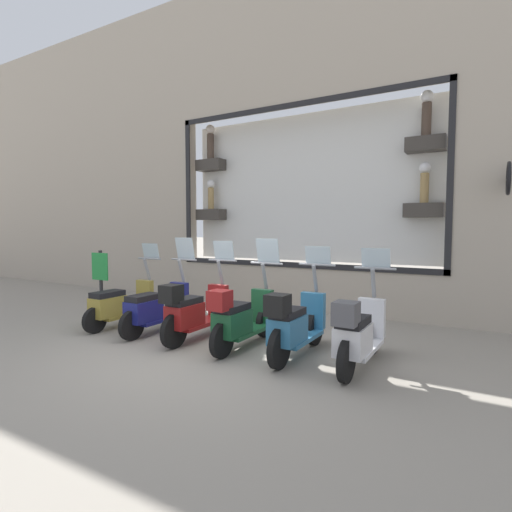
{
  "coord_description": "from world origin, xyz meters",
  "views": [
    {
      "loc": [
        -4.81,
        -3.7,
        1.86
      ],
      "look_at": [
        1.79,
        0.11,
        1.33
      ],
      "focal_mm": 28.0,
      "sensor_mm": 36.0,
      "label": 1
    }
  ],
  "objects_px": {
    "scooter_teal_1": "(295,325)",
    "shop_sign_post": "(101,283)",
    "scooter_olive_5": "(120,305)",
    "scooter_green_2": "(240,318)",
    "scooter_white_0": "(358,334)",
    "scooter_red_3": "(194,312)",
    "scooter_navy_4": "(156,309)"
  },
  "relations": [
    {
      "from": "scooter_red_3",
      "to": "scooter_navy_4",
      "type": "xyz_separation_m",
      "value": [
        0.06,
        0.91,
        -0.05
      ]
    },
    {
      "from": "scooter_teal_1",
      "to": "shop_sign_post",
      "type": "relative_size",
      "value": 1.28
    },
    {
      "from": "scooter_teal_1",
      "to": "scooter_red_3",
      "type": "relative_size",
      "value": 1.0
    },
    {
      "from": "scooter_red_3",
      "to": "shop_sign_post",
      "type": "distance_m",
      "value": 2.63
    },
    {
      "from": "shop_sign_post",
      "to": "scooter_green_2",
      "type": "bearing_deg",
      "value": -94.38
    },
    {
      "from": "scooter_navy_4",
      "to": "scooter_olive_5",
      "type": "distance_m",
      "value": 0.91
    },
    {
      "from": "scooter_teal_1",
      "to": "scooter_olive_5",
      "type": "bearing_deg",
      "value": 89.22
    },
    {
      "from": "scooter_green_2",
      "to": "shop_sign_post",
      "type": "height_order",
      "value": "scooter_green_2"
    },
    {
      "from": "scooter_white_0",
      "to": "scooter_olive_5",
      "type": "relative_size",
      "value": 1.01
    },
    {
      "from": "scooter_green_2",
      "to": "scooter_navy_4",
      "type": "bearing_deg",
      "value": 88.13
    },
    {
      "from": "scooter_red_3",
      "to": "scooter_navy_4",
      "type": "bearing_deg",
      "value": 86.46
    },
    {
      "from": "scooter_teal_1",
      "to": "scooter_olive_5",
      "type": "relative_size",
      "value": 1.01
    },
    {
      "from": "scooter_white_0",
      "to": "scooter_navy_4",
      "type": "xyz_separation_m",
      "value": [
        0.06,
        3.63,
        -0.05
      ]
    },
    {
      "from": "scooter_white_0",
      "to": "shop_sign_post",
      "type": "bearing_deg",
      "value": 87.1
    },
    {
      "from": "scooter_olive_5",
      "to": "scooter_white_0",
      "type": "bearing_deg",
      "value": -90.68
    },
    {
      "from": "scooter_navy_4",
      "to": "scooter_olive_5",
      "type": "relative_size",
      "value": 1.0
    },
    {
      "from": "scooter_white_0",
      "to": "scooter_olive_5",
      "type": "height_order",
      "value": "scooter_white_0"
    },
    {
      "from": "scooter_green_2",
      "to": "shop_sign_post",
      "type": "relative_size",
      "value": 1.28
    },
    {
      "from": "scooter_red_3",
      "to": "shop_sign_post",
      "type": "relative_size",
      "value": 1.28
    },
    {
      "from": "scooter_teal_1",
      "to": "scooter_navy_4",
      "type": "xyz_separation_m",
      "value": [
        0.06,
        2.73,
        -0.05
      ]
    },
    {
      "from": "shop_sign_post",
      "to": "scooter_red_3",
      "type": "bearing_deg",
      "value": -95.83
    },
    {
      "from": "scooter_white_0",
      "to": "scooter_green_2",
      "type": "distance_m",
      "value": 1.82
    },
    {
      "from": "scooter_navy_4",
      "to": "scooter_white_0",
      "type": "bearing_deg",
      "value": -90.95
    },
    {
      "from": "scooter_olive_5",
      "to": "shop_sign_post",
      "type": "distance_m",
      "value": 0.88
    },
    {
      "from": "scooter_white_0",
      "to": "scooter_red_3",
      "type": "xyz_separation_m",
      "value": [
        0.0,
        2.73,
        0.01
      ]
    },
    {
      "from": "scooter_teal_1",
      "to": "scooter_white_0",
      "type": "bearing_deg",
      "value": -90.24
    },
    {
      "from": "scooter_teal_1",
      "to": "scooter_olive_5",
      "type": "distance_m",
      "value": 3.63
    },
    {
      "from": "scooter_green_2",
      "to": "scooter_olive_5",
      "type": "bearing_deg",
      "value": 88.89
    },
    {
      "from": "scooter_white_0",
      "to": "scooter_olive_5",
      "type": "distance_m",
      "value": 4.54
    },
    {
      "from": "scooter_white_0",
      "to": "scooter_green_2",
      "type": "xyz_separation_m",
      "value": [
        0.0,
        1.82,
        -0.0
      ]
    },
    {
      "from": "scooter_red_3",
      "to": "scooter_olive_5",
      "type": "distance_m",
      "value": 1.82
    },
    {
      "from": "scooter_red_3",
      "to": "scooter_navy_4",
      "type": "height_order",
      "value": "scooter_navy_4"
    }
  ]
}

